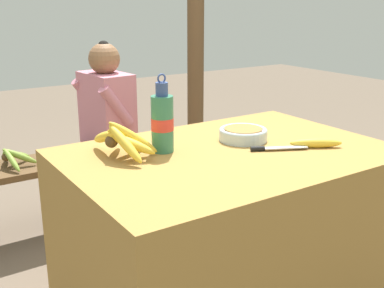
{
  "coord_description": "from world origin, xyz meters",
  "views": [
    {
      "loc": [
        -1.12,
        -1.43,
        1.31
      ],
      "look_at": [
        -0.14,
        0.05,
        0.77
      ],
      "focal_mm": 45.0,
      "sensor_mm": 36.0,
      "label": 1
    }
  ],
  "objects": [
    {
      "name": "knife",
      "position": [
        0.14,
        -0.09,
        0.74
      ],
      "size": [
        0.22,
        0.12,
        0.02
      ],
      "rotation": [
        0.0,
        0.0,
        -0.45
      ],
      "color": "#BCBCC1",
      "rests_on": "market_counter"
    },
    {
      "name": "serving_bowl",
      "position": [
        0.14,
        0.09,
        0.76
      ],
      "size": [
        0.2,
        0.2,
        0.05
      ],
      "color": "silver",
      "rests_on": "market_counter"
    },
    {
      "name": "water_bottle",
      "position": [
        -0.22,
        0.14,
        0.85
      ],
      "size": [
        0.09,
        0.09,
        0.31
      ],
      "color": "#337556",
      "rests_on": "market_counter"
    },
    {
      "name": "banana_bunch_ripe",
      "position": [
        -0.39,
        0.16,
        0.8
      ],
      "size": [
        0.21,
        0.35,
        0.16
      ],
      "color": "#4C381E",
      "rests_on": "market_counter"
    },
    {
      "name": "market_counter",
      "position": [
        0.0,
        0.0,
        0.37
      ],
      "size": [
        1.27,
        0.88,
        0.73
      ],
      "color": "olive",
      "rests_on": "ground_plane"
    },
    {
      "name": "seated_vendor",
      "position": [
        -0.09,
        1.1,
        0.63
      ],
      "size": [
        0.42,
        0.4,
        1.09
      ],
      "rotation": [
        0.0,
        0.0,
        3.24
      ],
      "color": "#564C60",
      "rests_on": "ground_plane"
    },
    {
      "name": "loose_banana_front",
      "position": [
        0.32,
        -0.16,
        0.75
      ],
      "size": [
        0.2,
        0.15,
        0.04
      ],
      "rotation": [
        0.0,
        0.0,
        -0.57
      ],
      "color": "gold",
      "rests_on": "market_counter"
    },
    {
      "name": "wooden_bench",
      "position": [
        -0.23,
        1.14,
        0.36
      ],
      "size": [
        1.37,
        0.32,
        0.44
      ],
      "color": "brown",
      "rests_on": "ground_plane"
    },
    {
      "name": "banana_bunch_green",
      "position": [
        -0.58,
        1.14,
        0.5
      ],
      "size": [
        0.19,
        0.3,
        0.12
      ],
      "color": "#4C381E",
      "rests_on": "wooden_bench"
    },
    {
      "name": "support_post_far",
      "position": [
        0.9,
        1.59,
        1.19
      ],
      "size": [
        0.12,
        0.12,
        2.37
      ],
      "color": "brown",
      "rests_on": "ground_plane"
    }
  ]
}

